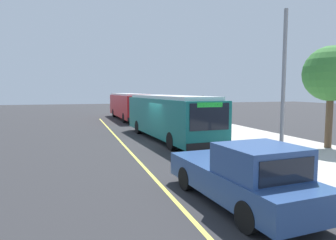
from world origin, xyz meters
name	(u,v)px	position (x,y,z in m)	size (l,w,h in m)	color
ground_plane	(158,143)	(0.00, 0.00, 0.00)	(120.00, 120.00, 0.00)	#2B2B2D
sidewalk_curb	(243,137)	(0.00, 6.00, 0.07)	(44.00, 6.40, 0.15)	#B7B2A8
lane_stripe_center	(123,145)	(0.00, -2.20, 0.00)	(36.00, 0.14, 0.01)	#E0D64C
transit_bus_main	(168,115)	(-1.12, 1.01, 1.62)	(11.63, 3.29, 2.95)	#146B66
transit_bus_second	(128,105)	(-16.45, 0.95, 1.62)	(12.08, 2.85, 2.95)	red
pickup_truck	(243,176)	(10.82, -0.48, 0.86)	(5.55, 2.44, 1.85)	#2D4C84
bus_shelter	(208,107)	(-4.30, 5.38, 1.92)	(2.90, 1.60, 2.48)	#333338
waiting_bench	(209,123)	(-4.14, 5.39, 0.63)	(1.60, 0.48, 0.95)	brown
route_sign_post	(203,110)	(-1.04, 3.46, 1.96)	(0.44, 0.08, 2.80)	#333338
pedestrian_commuter	(201,118)	(-3.94, 4.63, 1.12)	(0.24, 0.40, 1.69)	#282D47
street_tree_near_shelter	(331,74)	(5.04, 8.27, 4.15)	(2.97, 2.97, 5.52)	brown
utility_pole	(283,89)	(7.58, 3.27, 3.35)	(0.16, 0.16, 6.40)	gray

